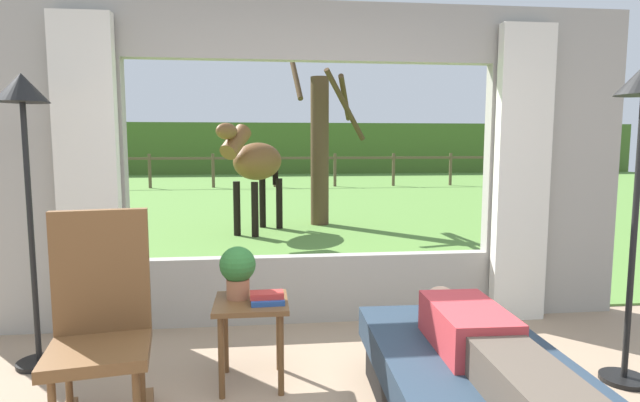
{
  "coord_description": "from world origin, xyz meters",
  "views": [
    {
      "loc": [
        -0.41,
        -1.8,
        1.46
      ],
      "look_at": [
        0.0,
        1.8,
        1.05
      ],
      "focal_mm": 28.56,
      "sensor_mm": 36.0,
      "label": 1
    }
  ],
  "objects_px": {
    "recliner_sofa": "(477,400)",
    "potted_plant": "(238,269)",
    "floor_lamp_left": "(24,132)",
    "pasture_tree": "(321,145)",
    "book_stack": "(267,298)",
    "reclining_person": "(484,344)",
    "side_table": "(251,316)",
    "horse": "(256,162)",
    "rocking_chair": "(101,324)"
  },
  "relations": [
    {
      "from": "recliner_sofa",
      "to": "rocking_chair",
      "type": "relative_size",
      "value": 1.54
    },
    {
      "from": "recliner_sofa",
      "to": "book_stack",
      "type": "xyz_separation_m",
      "value": [
        -1.01,
        0.69,
        0.33
      ]
    },
    {
      "from": "side_table",
      "to": "floor_lamp_left",
      "type": "relative_size",
      "value": 0.27
    },
    {
      "from": "floor_lamp_left",
      "to": "recliner_sofa",
      "type": "bearing_deg",
      "value": -24.84
    },
    {
      "from": "rocking_chair",
      "to": "pasture_tree",
      "type": "distance_m",
      "value": 6.62
    },
    {
      "from": "side_table",
      "to": "floor_lamp_left",
      "type": "height_order",
      "value": "floor_lamp_left"
    },
    {
      "from": "potted_plant",
      "to": "floor_lamp_left",
      "type": "distance_m",
      "value": 1.61
    },
    {
      "from": "potted_plant",
      "to": "rocking_chair",
      "type": "bearing_deg",
      "value": -146.56
    },
    {
      "from": "side_table",
      "to": "horse",
      "type": "height_order",
      "value": "horse"
    },
    {
      "from": "potted_plant",
      "to": "book_stack",
      "type": "relative_size",
      "value": 1.56
    },
    {
      "from": "floor_lamp_left",
      "to": "side_table",
      "type": "bearing_deg",
      "value": -16.44
    },
    {
      "from": "rocking_chair",
      "to": "horse",
      "type": "bearing_deg",
      "value": 73.22
    },
    {
      "from": "pasture_tree",
      "to": "floor_lamp_left",
      "type": "bearing_deg",
      "value": -114.57
    },
    {
      "from": "rocking_chair",
      "to": "side_table",
      "type": "height_order",
      "value": "rocking_chair"
    },
    {
      "from": "reclining_person",
      "to": "side_table",
      "type": "relative_size",
      "value": 2.76
    },
    {
      "from": "recliner_sofa",
      "to": "pasture_tree",
      "type": "height_order",
      "value": "pasture_tree"
    },
    {
      "from": "recliner_sofa",
      "to": "book_stack",
      "type": "distance_m",
      "value": 1.27
    },
    {
      "from": "recliner_sofa",
      "to": "side_table",
      "type": "height_order",
      "value": "side_table"
    },
    {
      "from": "rocking_chair",
      "to": "book_stack",
      "type": "bearing_deg",
      "value": 11.76
    },
    {
      "from": "horse",
      "to": "pasture_tree",
      "type": "bearing_deg",
      "value": -119.19
    },
    {
      "from": "side_table",
      "to": "floor_lamp_left",
      "type": "bearing_deg",
      "value": 163.56
    },
    {
      "from": "book_stack",
      "to": "pasture_tree",
      "type": "bearing_deg",
      "value": 80.43
    },
    {
      "from": "side_table",
      "to": "reclining_person",
      "type": "bearing_deg",
      "value": -35.82
    },
    {
      "from": "pasture_tree",
      "to": "rocking_chair",
      "type": "bearing_deg",
      "value": -106.42
    },
    {
      "from": "recliner_sofa",
      "to": "pasture_tree",
      "type": "bearing_deg",
      "value": 91.74
    },
    {
      "from": "rocking_chair",
      "to": "floor_lamp_left",
      "type": "relative_size",
      "value": 0.59
    },
    {
      "from": "potted_plant",
      "to": "pasture_tree",
      "type": "distance_m",
      "value": 6.01
    },
    {
      "from": "recliner_sofa",
      "to": "side_table",
      "type": "xyz_separation_m",
      "value": [
        -1.11,
        0.75,
        0.21
      ]
    },
    {
      "from": "reclining_person",
      "to": "rocking_chair",
      "type": "height_order",
      "value": "rocking_chair"
    },
    {
      "from": "potted_plant",
      "to": "book_stack",
      "type": "xyz_separation_m",
      "value": [
        0.18,
        -0.12,
        -0.15
      ]
    },
    {
      "from": "floor_lamp_left",
      "to": "horse",
      "type": "bearing_deg",
      "value": 73.85
    },
    {
      "from": "reclining_person",
      "to": "pasture_tree",
      "type": "distance_m",
      "value": 6.77
    },
    {
      "from": "potted_plant",
      "to": "pasture_tree",
      "type": "height_order",
      "value": "pasture_tree"
    },
    {
      "from": "recliner_sofa",
      "to": "reclining_person",
      "type": "bearing_deg",
      "value": -88.31
    },
    {
      "from": "recliner_sofa",
      "to": "floor_lamp_left",
      "type": "relative_size",
      "value": 0.91
    },
    {
      "from": "recliner_sofa",
      "to": "potted_plant",
      "type": "bearing_deg",
      "value": 147.42
    },
    {
      "from": "pasture_tree",
      "to": "book_stack",
      "type": "bearing_deg",
      "value": -99.57
    },
    {
      "from": "recliner_sofa",
      "to": "potted_plant",
      "type": "xyz_separation_m",
      "value": [
        -1.19,
        0.81,
        0.48
      ]
    },
    {
      "from": "horse",
      "to": "pasture_tree",
      "type": "distance_m",
      "value": 1.36
    },
    {
      "from": "floor_lamp_left",
      "to": "horse",
      "type": "xyz_separation_m",
      "value": [
        1.38,
        4.77,
        -0.38
      ]
    },
    {
      "from": "book_stack",
      "to": "potted_plant",
      "type": "bearing_deg",
      "value": 146.48
    },
    {
      "from": "rocking_chair",
      "to": "pasture_tree",
      "type": "height_order",
      "value": "pasture_tree"
    },
    {
      "from": "reclining_person",
      "to": "potted_plant",
      "type": "height_order",
      "value": "potted_plant"
    },
    {
      "from": "reclining_person",
      "to": "floor_lamp_left",
      "type": "xyz_separation_m",
      "value": [
        -2.52,
        1.21,
        1.01
      ]
    },
    {
      "from": "side_table",
      "to": "recliner_sofa",
      "type": "bearing_deg",
      "value": -34.08
    },
    {
      "from": "reclining_person",
      "to": "recliner_sofa",
      "type": "bearing_deg",
      "value": 91.69
    },
    {
      "from": "potted_plant",
      "to": "pasture_tree",
      "type": "bearing_deg",
      "value": 78.58
    },
    {
      "from": "recliner_sofa",
      "to": "rocking_chair",
      "type": "bearing_deg",
      "value": 170.6
    },
    {
      "from": "book_stack",
      "to": "recliner_sofa",
      "type": "bearing_deg",
      "value": -34.4
    },
    {
      "from": "floor_lamp_left",
      "to": "pasture_tree",
      "type": "xyz_separation_m",
      "value": [
        2.51,
        5.49,
        -0.11
      ]
    }
  ]
}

